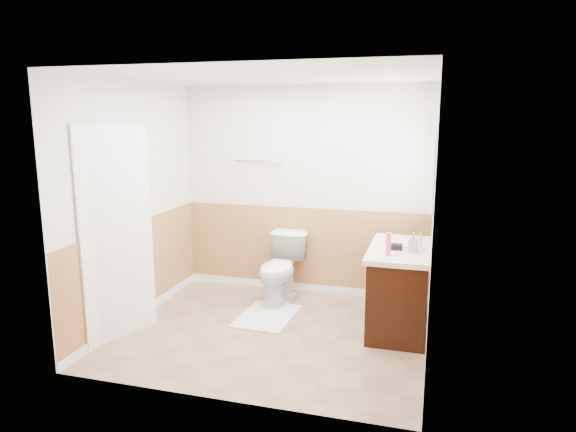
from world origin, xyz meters
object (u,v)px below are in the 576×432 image
(vanity_cabinet, at_px, (399,290))
(toilet, at_px, (281,269))
(lotion_bottle, at_px, (388,244))
(soap_dispenser, at_px, (413,242))
(bath_mat, at_px, (267,316))

(vanity_cabinet, bearing_deg, toilet, 163.44)
(vanity_cabinet, distance_m, lotion_bottle, 0.66)
(lotion_bottle, bearing_deg, soap_dispenser, 43.06)
(soap_dispenser, bearing_deg, vanity_cabinet, 133.31)
(soap_dispenser, bearing_deg, lotion_bottle, -136.94)
(toilet, bearing_deg, soap_dispenser, -16.97)
(bath_mat, xyz_separation_m, lotion_bottle, (1.28, -0.24, 0.95))
(bath_mat, relative_size, lotion_bottle, 3.64)
(lotion_bottle, xyz_separation_m, soap_dispenser, (0.22, 0.21, -0.02))
(toilet, bearing_deg, lotion_bottle, -27.39)
(bath_mat, xyz_separation_m, vanity_cabinet, (1.38, 0.10, 0.39))
(bath_mat, height_order, soap_dispenser, soap_dispenser)
(bath_mat, bearing_deg, toilet, 90.00)
(toilet, distance_m, vanity_cabinet, 1.44)
(toilet, relative_size, soap_dispenser, 4.24)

